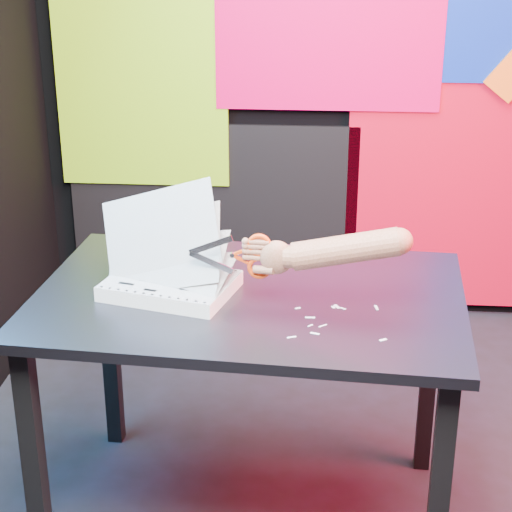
{
  "coord_description": "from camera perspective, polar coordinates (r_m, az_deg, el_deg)",
  "views": [
    {
      "loc": [
        -0.26,
        -2.19,
        1.73
      ],
      "look_at": [
        -0.43,
        -0.06,
        0.87
      ],
      "focal_mm": 60.0,
      "sensor_mm": 36.0,
      "label": 1
    }
  ],
  "objects": [
    {
      "name": "room",
      "position": [
        2.24,
        11.49,
        11.69
      ],
      "size": [
        3.01,
        3.01,
        2.71
      ],
      "color": "#22222C",
      "rests_on": "ground"
    },
    {
      "name": "backdrop",
      "position": [
        3.75,
        9.55,
        9.63
      ],
      "size": [
        2.88,
        0.05,
        2.08
      ],
      "color": "red",
      "rests_on": "ground"
    },
    {
      "name": "work_table",
      "position": [
        2.41,
        -0.44,
        -4.48
      ],
      "size": [
        1.24,
        0.87,
        0.75
      ],
      "rotation": [
        0.0,
        0.0,
        -0.07
      ],
      "color": "black",
      "rests_on": "ground"
    },
    {
      "name": "printout_stack",
      "position": [
        2.38,
        -5.77,
        -1.73
      ],
      "size": [
        0.41,
        0.33,
        0.33
      ],
      "rotation": [
        0.0,
        0.0,
        -0.26
      ],
      "color": "white",
      "rests_on": "work_table"
    },
    {
      "name": "scissors",
      "position": [
        2.25,
        -0.17,
        -0.01
      ],
      "size": [
        0.22,
        0.02,
        0.13
      ],
      "rotation": [
        0.0,
        0.0,
        -0.07
      ],
      "color": "silver",
      "rests_on": "printout_stack"
    },
    {
      "name": "hand_forearm",
      "position": [
        2.22,
        5.22,
        0.37
      ],
      "size": [
        0.43,
        0.1,
        0.15
      ],
      "rotation": [
        0.0,
        0.0,
        -0.07
      ],
      "color": "#AC6755",
      "rests_on": "work_table"
    },
    {
      "name": "paper_clippings",
      "position": [
        2.23,
        5.14,
        -4.21
      ],
      "size": [
        0.25,
        0.21,
        0.0
      ],
      "color": "silver",
      "rests_on": "work_table"
    }
  ]
}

